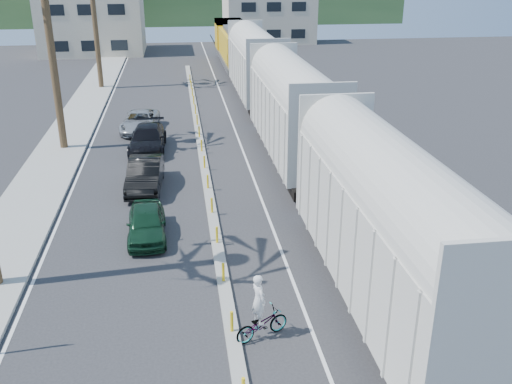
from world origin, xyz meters
TOP-DOWN VIEW (x-y plane):
  - ground at (0.00, 0.00)m, footprint 140.00×140.00m
  - sidewalk at (-8.50, 25.00)m, footprint 3.00×90.00m
  - rails at (5.00, 28.00)m, footprint 1.56×100.00m
  - median at (0.00, 19.96)m, footprint 0.45×60.00m
  - lane_markings at (-2.15, 25.00)m, footprint 9.42×90.00m
  - freight_train at (5.00, 23.41)m, footprint 3.00×60.94m
  - buildings at (-6.41, 71.66)m, footprint 38.00×27.00m
  - car_lead at (-2.83, 9.17)m, footprint 1.80×3.99m
  - car_second at (-3.10, 14.76)m, footprint 2.15×4.81m
  - car_third at (-3.19, 20.97)m, footprint 2.52×5.31m
  - car_rear at (-3.86, 25.43)m, footprint 3.22×5.28m
  - cyclist at (0.87, 1.77)m, footprint 1.91×2.24m

SIDE VIEW (x-z plane):
  - ground at x=0.00m, z-range 0.00..0.00m
  - lane_markings at x=-2.15m, z-range 0.00..0.01m
  - rails at x=5.00m, z-range 0.00..0.06m
  - sidewalk at x=-8.50m, z-range 0.00..0.15m
  - median at x=0.00m, z-range -0.34..0.51m
  - car_lead at x=-2.83m, z-range 0.00..1.33m
  - car_rear at x=-3.86m, z-range 0.00..1.34m
  - cyclist at x=0.87m, z-range -0.42..1.77m
  - car_third at x=-3.19m, z-range 0.00..1.49m
  - car_second at x=-3.10m, z-range 0.00..1.52m
  - freight_train at x=5.00m, z-range -0.02..5.83m
  - buildings at x=-6.41m, z-range -0.64..9.36m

